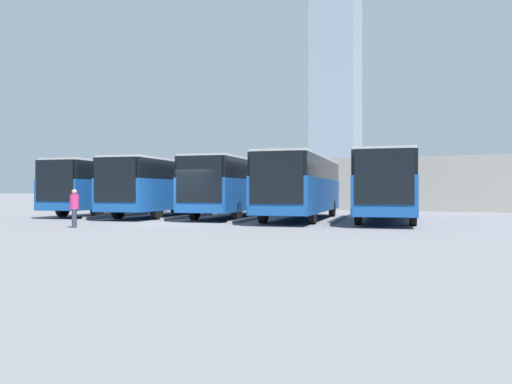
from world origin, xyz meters
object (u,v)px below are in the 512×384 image
bus_0 (387,184)px  bus_4 (114,186)px  bus_1 (302,185)px  bus_3 (167,185)px  pedestrian (74,207)px  bus_2 (237,185)px

bus_0 → bus_4: 17.08m
bus_1 → bus_3: same height
pedestrian → bus_1: bearing=-72.3°
pedestrian → bus_3: bearing=-25.3°
bus_1 → pedestrian: bearing=46.4°
pedestrian → bus_4: bearing=-4.6°
bus_3 → bus_4: same height
bus_2 → bus_4: (8.54, 0.35, 0.00)m
bus_4 → bus_0: bearing=172.1°
bus_2 → bus_4: size_ratio=1.00×
bus_3 → bus_4: bearing=-12.7°
bus_3 → pedestrian: bus_3 is taller
bus_3 → pedestrian: (-1.84, 9.51, -0.99)m
bus_3 → bus_1: bearing=170.4°
bus_2 → pedestrian: size_ratio=7.52×
bus_0 → bus_3: size_ratio=1.00×
bus_0 → bus_4: same height
bus_0 → bus_2: bearing=-10.6°
bus_1 → bus_4: bearing=-10.6°
pedestrian → bus_2: bearing=-49.6°
bus_2 → bus_3: bearing=2.4°
bus_2 → bus_0: bearing=169.4°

